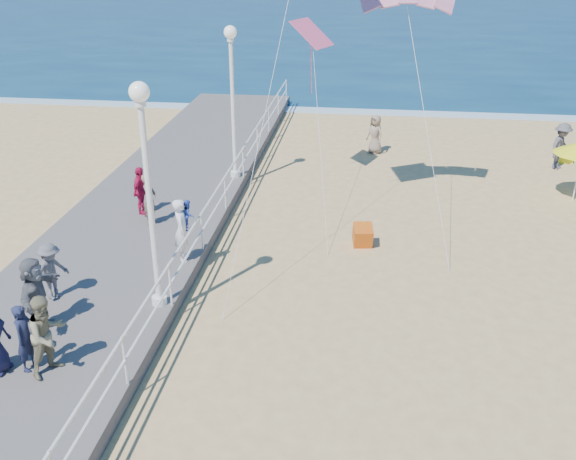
# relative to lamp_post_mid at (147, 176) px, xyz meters

# --- Properties ---
(ground) EXTENTS (160.00, 160.00, 0.00)m
(ground) POSITION_rel_lamp_post_mid_xyz_m (5.35, 0.00, -3.66)
(ground) COLOR #D9B571
(ground) RESTS_ON ground
(ocean) EXTENTS (160.00, 90.00, 0.05)m
(ocean) POSITION_rel_lamp_post_mid_xyz_m (5.35, 65.00, -3.65)
(ocean) COLOR #0D334E
(ocean) RESTS_ON ground
(surf_line) EXTENTS (160.00, 1.20, 0.04)m
(surf_line) POSITION_rel_lamp_post_mid_xyz_m (5.35, 20.50, -3.63)
(surf_line) COLOR white
(surf_line) RESTS_ON ground
(boardwalk) EXTENTS (5.00, 44.00, 0.40)m
(boardwalk) POSITION_rel_lamp_post_mid_xyz_m (-2.15, 0.00, -3.46)
(boardwalk) COLOR slate
(boardwalk) RESTS_ON ground
(railing) EXTENTS (0.05, 42.00, 0.55)m
(railing) POSITION_rel_lamp_post_mid_xyz_m (0.30, 0.00, -2.41)
(railing) COLOR white
(railing) RESTS_ON boardwalk
(lamp_post_mid) EXTENTS (0.44, 0.44, 5.32)m
(lamp_post_mid) POSITION_rel_lamp_post_mid_xyz_m (0.00, 0.00, 0.00)
(lamp_post_mid) COLOR white
(lamp_post_mid) RESTS_ON boardwalk
(lamp_post_far) EXTENTS (0.44, 0.44, 5.32)m
(lamp_post_far) POSITION_rel_lamp_post_mid_xyz_m (0.00, 9.00, 0.00)
(lamp_post_far) COLOR white
(lamp_post_far) RESTS_ON boardwalk
(woman_holding_toddler) EXTENTS (0.55, 0.71, 1.76)m
(woman_holding_toddler) POSITION_rel_lamp_post_mid_xyz_m (-0.05, 2.32, -2.38)
(woman_holding_toddler) COLOR white
(woman_holding_toddler) RESTS_ON boardwalk
(toddler_held) EXTENTS (0.40, 0.46, 0.84)m
(toddler_held) POSITION_rel_lamp_post_mid_xyz_m (0.10, 2.47, -1.99)
(toddler_held) COLOR blue
(toddler_held) RESTS_ON boardwalk
(spectator_0) EXTENTS (0.39, 0.56, 1.46)m
(spectator_0) POSITION_rel_lamp_post_mid_xyz_m (-1.84, -2.76, -2.53)
(spectator_0) COLOR #1C213E
(spectator_0) RESTS_ON boardwalk
(spectator_1) EXTENTS (0.96, 1.05, 1.73)m
(spectator_1) POSITION_rel_lamp_post_mid_xyz_m (-1.33, -2.80, -2.40)
(spectator_1) COLOR gray
(spectator_1) RESTS_ON boardwalk
(spectator_2) EXTENTS (0.85, 1.07, 1.46)m
(spectator_2) POSITION_rel_lamp_post_mid_xyz_m (-2.60, -0.06, -2.53)
(spectator_2) COLOR #58585D
(spectator_2) RESTS_ON boardwalk
(spectator_3) EXTENTS (0.43, 0.92, 1.54)m
(spectator_3) POSITION_rel_lamp_post_mid_xyz_m (-2.23, 5.26, -2.49)
(spectator_3) COLOR #B61643
(spectator_3) RESTS_ON boardwalk
(spectator_5) EXTENTS (0.60, 1.65, 1.75)m
(spectator_5) POSITION_rel_lamp_post_mid_xyz_m (-2.31, -1.35, -2.39)
(spectator_5) COLOR slate
(spectator_5) RESTS_ON boardwalk
(spectator_6) EXTENTS (0.40, 0.59, 1.60)m
(spectator_6) POSITION_rel_lamp_post_mid_xyz_m (-1.69, 4.52, -2.46)
(spectator_6) COLOR #7B6555
(spectator_6) RESTS_ON boardwalk
(beach_walker_a) EXTENTS (1.28, 1.35, 1.84)m
(beach_walker_a) POSITION_rel_lamp_post_mid_xyz_m (12.27, 12.60, -2.74)
(beach_walker_a) COLOR #515055
(beach_walker_a) RESTS_ON ground
(beach_walker_c) EXTENTS (0.94, 0.94, 1.64)m
(beach_walker_c) POSITION_rel_lamp_post_mid_xyz_m (5.04, 13.68, -2.84)
(beach_walker_c) COLOR gray
(beach_walker_c) RESTS_ON ground
(box_kite) EXTENTS (0.65, 0.79, 0.74)m
(box_kite) POSITION_rel_lamp_post_mid_xyz_m (4.75, 4.58, -3.36)
(box_kite) COLOR red
(box_kite) RESTS_ON ground
(beach_chair_left) EXTENTS (0.55, 0.55, 0.40)m
(beach_chair_left) POSITION_rel_lamp_post_mid_xyz_m (12.76, 13.53, -3.46)
(beach_chair_left) COLOR yellow
(beach_chair_left) RESTS_ON ground
(kite_diamond_pink) EXTENTS (1.50, 1.66, 0.87)m
(kite_diamond_pink) POSITION_rel_lamp_post_mid_xyz_m (2.67, 9.77, 1.74)
(kite_diamond_pink) COLOR #E1537D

